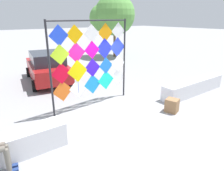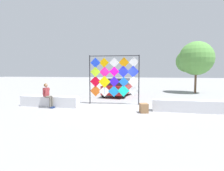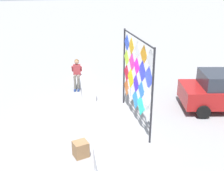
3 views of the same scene
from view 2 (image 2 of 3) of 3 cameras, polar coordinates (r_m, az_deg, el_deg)
ground at (r=11.32m, az=0.85°, el=-6.98°), size 120.00×120.00×0.00m
plaza_ledge_left at (r=12.38m, az=-18.86°, el=-4.68°), size 3.81×0.62×0.66m
plaza_ledge_right at (r=10.95m, az=22.61°, el=-5.94°), size 3.81×0.62×0.66m
kite_display_rack at (r=12.40m, az=0.64°, el=2.92°), size 3.42×0.29×3.34m
seated_vendor at (r=11.87m, az=-19.48°, el=-2.36°), size 0.69×0.54×1.51m
parked_car at (r=16.69m, az=2.08°, el=-0.48°), size 2.52×4.41×1.62m
cardboard_box_large at (r=10.10m, az=9.89°, el=-6.95°), size 0.53×0.55×0.51m
tree_broadleaf at (r=20.97m, az=24.33°, el=7.40°), size 3.66×3.61×5.33m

